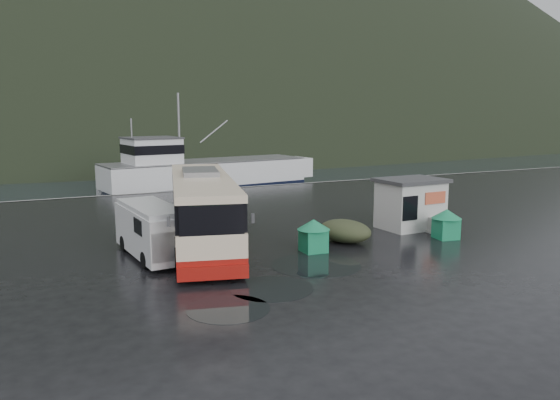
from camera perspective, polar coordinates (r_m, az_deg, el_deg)
name	(u,v)px	position (r m, az deg, el deg)	size (l,w,h in m)	color
ground	(303,243)	(26.95, 2.38, -4.51)	(160.00, 160.00, 0.00)	black
harbor_water	(80,140)	(133.88, -20.14, 5.93)	(300.00, 180.00, 0.02)	black
quay_edge	(190,190)	(45.31, -9.43, 0.99)	(160.00, 0.60, 1.50)	#999993
headland	(73,125)	(274.14, -20.81, 7.30)	(780.00, 540.00, 570.00)	black
coach_bus	(203,245)	(26.82, -8.05, -4.67)	(3.17, 12.76, 3.61)	beige
white_van	(153,257)	(25.12, -13.12, -5.77)	(1.96, 5.67, 2.37)	silver
waste_bin_left	(313,252)	(25.34, 3.50, -5.41)	(1.09, 1.09, 1.53)	#178153
waste_bin_right	(445,238)	(29.12, 16.90, -3.87)	(1.09, 1.09, 1.52)	#178153
dome_tent	(345,242)	(27.34, 6.76, -4.37)	(2.03, 2.84, 1.12)	#333A22
ticket_kiosk	(409,228)	(31.17, 13.38, -2.87)	(3.54, 2.68, 2.77)	beige
jersey_barrier_a	(443,230)	(31.14, 16.64, -3.02)	(0.78, 1.57, 0.78)	#999993
jersey_barrier_b	(431,231)	(30.65, 15.46, -3.16)	(0.79, 1.58, 0.79)	#999993
fishing_trawler	(206,178)	(53.38, -7.69, 2.26)	(23.39, 5.15, 9.35)	silver
puddles	(330,259)	(24.23, 5.30, -6.11)	(18.59, 12.83, 0.01)	black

